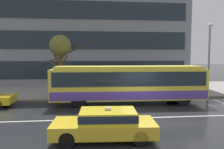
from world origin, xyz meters
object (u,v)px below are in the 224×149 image
pedestrian_at_shelter (71,78)px  pedestrian_walking_past (142,83)px  pedestrian_approaching_curb (83,77)px  taxi_oncoming_near (105,123)px  street_tree_bare (60,47)px  street_lamp (209,53)px  trolleybus (128,83)px

pedestrian_at_shelter → pedestrian_walking_past: pedestrian_at_shelter is taller
pedestrian_approaching_curb → pedestrian_walking_past: (5.30, -0.25, -0.55)m
taxi_oncoming_near → pedestrian_walking_past: bearing=68.3°
taxi_oncoming_near → street_tree_bare: bearing=107.5°
pedestrian_walking_past → street_lamp: size_ratio=0.28×
trolleybus → pedestrian_walking_past: 3.73m
street_tree_bare → taxi_oncoming_near: bearing=-72.5°
trolleybus → street_tree_bare: street_tree_bare is taller
pedestrian_at_shelter → street_tree_bare: street_tree_bare is taller
taxi_oncoming_near → pedestrian_approaching_curb: size_ratio=2.26×
trolleybus → pedestrian_walking_past: (1.79, 3.25, -0.39)m
trolleybus → pedestrian_approaching_curb: trolleybus is taller
taxi_oncoming_near → street_tree_bare: 11.13m
street_lamp → street_tree_bare: (-12.81, 1.24, 0.46)m
street_tree_bare → trolleybus: bearing=-31.2°
street_lamp → pedestrian_at_shelter: bearing=176.8°
pedestrian_at_shelter → taxi_oncoming_near: bearing=-76.8°
pedestrian_walking_past → street_tree_bare: bearing=179.9°
taxi_oncoming_near → street_tree_bare: size_ratio=0.85×
pedestrian_approaching_curb → pedestrian_walking_past: pedestrian_approaching_curb is taller
pedestrian_approaching_curb → pedestrian_walking_past: size_ratio=1.14×
trolleybus → pedestrian_at_shelter: trolleybus is taller
pedestrian_at_shelter → street_tree_bare: bearing=148.9°
pedestrian_approaching_curb → street_lamp: size_ratio=0.32×
taxi_oncoming_near → pedestrian_walking_past: pedestrian_walking_past is taller
taxi_oncoming_near → pedestrian_walking_past: 10.81m
pedestrian_approaching_curb → street_lamp: (10.94, -1.47, 2.11)m
street_lamp → pedestrian_approaching_curb: bearing=172.3°
pedestrian_at_shelter → street_lamp: 12.08m
street_tree_bare → pedestrian_approaching_curb: bearing=7.0°
taxi_oncoming_near → pedestrian_at_shelter: pedestrian_at_shelter is taller
trolleybus → street_tree_bare: size_ratio=2.31×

